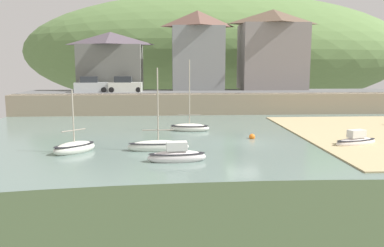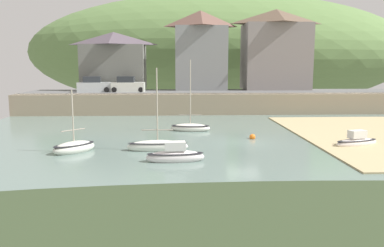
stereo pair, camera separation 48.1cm
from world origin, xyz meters
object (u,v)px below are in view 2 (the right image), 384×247
object	(u,v)px
waterfront_building_left	(114,61)
waterfront_building_centre	(200,50)
sailboat_far_left	(158,146)
mooring_buoy	(252,137)
rowboat_small_beached	(175,156)
sailboat_blue_trim	(190,127)
parked_car_near_slipway	(94,85)
waterfront_building_right	(275,49)
dinghy_open_wooden	(74,147)
motorboat_with_cabin	(357,142)
parked_car_by_wall	(128,85)

from	to	relation	value
waterfront_building_left	waterfront_building_centre	xyz separation A→B (m)	(11.75, 0.00, 1.46)
sailboat_far_left	mooring_buoy	xyz separation A→B (m)	(7.38, 3.93, -0.18)
waterfront_building_left	rowboat_small_beached	world-z (taller)	waterfront_building_left
waterfront_building_left	rowboat_small_beached	bearing A→B (deg)	-75.06
waterfront_building_centre	mooring_buoy	world-z (taller)	waterfront_building_centre
sailboat_blue_trim	sailboat_far_left	bearing A→B (deg)	-99.93
mooring_buoy	waterfront_building_centre	bearing A→B (deg)	96.35
waterfront_building_centre	rowboat_small_beached	size ratio (longest dim) A/B	2.90
waterfront_building_centre	mooring_buoy	distance (m)	25.20
parked_car_near_slipway	waterfront_building_left	bearing A→B (deg)	61.11
rowboat_small_beached	parked_car_near_slipway	distance (m)	28.42
sailboat_far_left	parked_car_near_slipway	bearing A→B (deg)	110.70
waterfront_building_centre	sailboat_far_left	xyz separation A→B (m)	(-4.72, -27.80, -7.46)
waterfront_building_left	waterfront_building_right	distance (m)	22.15
rowboat_small_beached	parked_car_near_slipway	xyz separation A→B (m)	(-10.17, 26.39, 2.85)
waterfront_building_left	sailboat_blue_trim	bearing A→B (deg)	-64.12
rowboat_small_beached	dinghy_open_wooden	distance (m)	7.44
sailboat_far_left	waterfront_building_right	bearing A→B (deg)	61.22
waterfront_building_centre	rowboat_small_beached	distance (m)	31.96
waterfront_building_centre	sailboat_blue_trim	distance (m)	21.27
waterfront_building_right	parked_car_near_slipway	bearing A→B (deg)	-169.39
dinghy_open_wooden	waterfront_building_left	bearing A→B (deg)	48.74
waterfront_building_centre	waterfront_building_right	world-z (taller)	waterfront_building_right
motorboat_with_cabin	mooring_buoy	world-z (taller)	motorboat_with_cabin
rowboat_small_beached	dinghy_open_wooden	world-z (taller)	dinghy_open_wooden
sailboat_far_left	parked_car_by_wall	distance (m)	23.95
waterfront_building_centre	parked_car_by_wall	world-z (taller)	waterfront_building_centre
waterfront_building_left	rowboat_small_beached	distance (m)	32.52
sailboat_far_left	mooring_buoy	bearing A→B (deg)	27.74
parked_car_by_wall	motorboat_with_cabin	bearing A→B (deg)	-47.71
dinghy_open_wooden	sailboat_blue_trim	size ratio (longest dim) A/B	0.69
waterfront_building_right	sailboat_far_left	bearing A→B (deg)	-118.46
rowboat_small_beached	parked_car_by_wall	xyz separation A→B (m)	(-5.94, 26.39, 2.85)
dinghy_open_wooden	sailboat_far_left	world-z (taller)	sailboat_far_left
motorboat_with_cabin	dinghy_open_wooden	bearing A→B (deg)	165.55
waterfront_building_centre	waterfront_building_right	size ratio (longest dim) A/B	0.98
waterfront_building_left	sailboat_blue_trim	distance (m)	22.81
sailboat_blue_trim	rowboat_small_beached	bearing A→B (deg)	-89.10
waterfront_building_right	dinghy_open_wooden	xyz separation A→B (m)	(-20.72, -28.02, -7.57)
motorboat_with_cabin	mooring_buoy	xyz separation A→B (m)	(-7.04, 3.08, -0.18)
waterfront_building_left	waterfront_building_right	xyz separation A→B (m)	(22.09, 0.00, 1.56)
motorboat_with_cabin	parked_car_near_slipway	distance (m)	32.54
parked_car_by_wall	rowboat_small_beached	bearing A→B (deg)	-75.49
waterfront_building_centre	parked_car_near_slipway	world-z (taller)	waterfront_building_centre
motorboat_with_cabin	rowboat_small_beached	bearing A→B (deg)	179.09
waterfront_building_centre	motorboat_with_cabin	world-z (taller)	waterfront_building_centre
waterfront_building_right	dinghy_open_wooden	bearing A→B (deg)	-126.48
waterfront_building_left	motorboat_with_cabin	size ratio (longest dim) A/B	2.34
waterfront_building_right	mooring_buoy	bearing A→B (deg)	-107.86
motorboat_with_cabin	sailboat_blue_trim	bearing A→B (deg)	131.36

